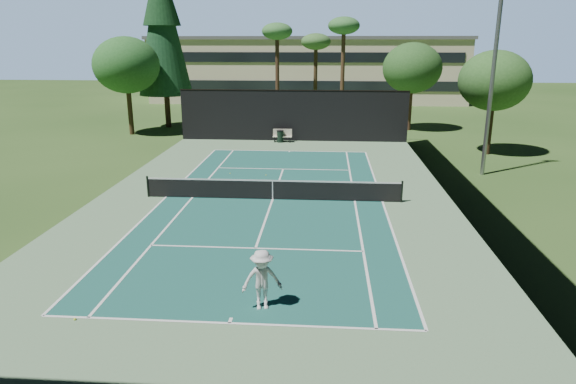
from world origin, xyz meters
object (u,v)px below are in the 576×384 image
Objects in this scene: tennis_ball_b at (284,183)px; tennis_ball_d at (230,173)px; tennis_ball_c at (266,175)px; trash_bin at (280,136)px; tennis_ball_a at (75,319)px; tennis_net at (273,189)px; player at (262,280)px; park_bench at (282,135)px.

tennis_ball_d is (-3.41, 1.99, -0.00)m from tennis_ball_b.
trash_bin is (-0.09, 10.54, 0.44)m from tennis_ball_c.
tennis_ball_a is at bearing -97.24° from trash_bin.
tennis_net is 6.94× the size of player.
trash_bin is at bearing 78.33° from tennis_ball_d.
trash_bin is at bearing 96.00° from tennis_ball_b.
trash_bin is at bearing -135.85° from park_bench.
tennis_ball_d is at bearing 121.67° from tennis_net.
tennis_ball_a is 0.05× the size of park_bench.
park_bench is at bearing 44.15° from trash_bin.
tennis_ball_c is at bearing -89.53° from trash_bin.
park_bench is at bearing 95.21° from tennis_ball_b.
park_bench is at bearing 77.67° from tennis_ball_d.
tennis_ball_d is at bearing 173.07° from tennis_ball_c.
tennis_net is 4.85m from tennis_ball_c.
tennis_net is at bearing -86.37° from trash_bin.
tennis_ball_d is 10.68m from park_bench.
tennis_ball_c is at bearing -6.93° from tennis_ball_d.
trash_bin is (-1.29, 12.26, 0.44)m from tennis_ball_b.
trash_bin is at bearing 80.37° from player.
player is 24.14× the size of tennis_ball_a.
tennis_ball_c is 0.05× the size of park_bench.
tennis_ball_b is at bearing -30.31° from tennis_ball_d.
tennis_net is 167.59× the size of tennis_ball_a.
tennis_ball_a is at bearing -94.53° from tennis_ball_d.
player is 5.45m from tennis_ball_a.
tennis_ball_b is (0.32, 3.02, -0.52)m from tennis_net.
tennis_ball_d is at bearing -102.33° from park_bench.
tennis_ball_b is (4.76, 15.04, -0.00)m from tennis_ball_a.
tennis_ball_a is 27.53m from trash_bin.
tennis_net is 15.45m from park_bench.
tennis_net is 10.97m from player.
trash_bin reaches higher than tennis_ball_b.
tennis_net is 12.83m from tennis_ball_a.
tennis_net is 15.31m from trash_bin.
tennis_ball_a is (-5.26, -1.10, -0.89)m from player.
player is at bearing 11.77° from tennis_ball_a.
trash_bin reaches higher than tennis_ball_a.
tennis_ball_a is 27.70m from park_bench.
tennis_ball_c is (3.55, 16.77, -0.00)m from tennis_ball_a.
tennis_net is 197.30× the size of tennis_ball_d.
tennis_ball_d is at bearing -101.67° from trash_bin.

